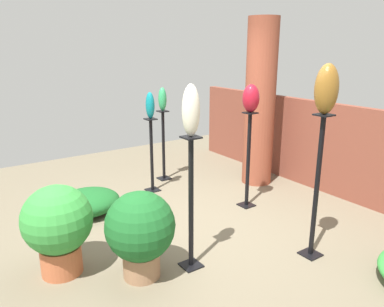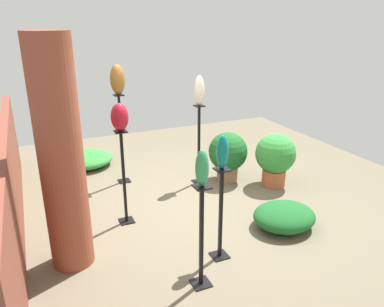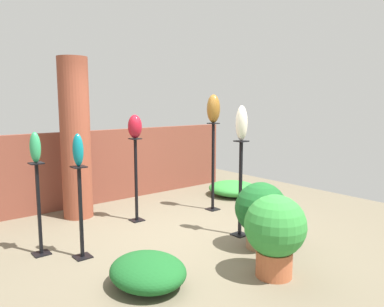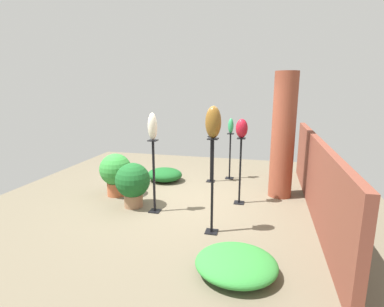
% 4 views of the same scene
% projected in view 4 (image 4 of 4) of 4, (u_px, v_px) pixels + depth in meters
% --- Properties ---
extents(ground_plane, '(8.00, 8.00, 0.00)m').
position_uv_depth(ground_plane, '(185.00, 201.00, 6.15)').
color(ground_plane, '#6B604C').
extents(brick_wall_back, '(5.60, 0.12, 1.37)m').
position_uv_depth(brick_wall_back, '(317.00, 178.00, 5.42)').
color(brick_wall_back, brown).
rests_on(brick_wall_back, ground).
extents(brick_pillar, '(0.48, 0.48, 2.61)m').
position_uv_depth(brick_pillar, '(283.00, 136.00, 6.19)').
color(brick_pillar, brown).
rests_on(brick_pillar, ground).
extents(pedestal_ivory, '(0.20, 0.20, 1.37)m').
position_uv_depth(pedestal_ivory, '(154.00, 179.00, 5.51)').
color(pedestal_ivory, black).
rests_on(pedestal_ivory, ground).
extents(pedestal_bronze, '(0.20, 0.20, 1.54)m').
position_uv_depth(pedestal_bronze, '(212.00, 190.00, 4.68)').
color(pedestal_bronze, black).
rests_on(pedestal_bronze, ground).
extents(pedestal_ruby, '(0.20, 0.20, 1.33)m').
position_uv_depth(pedestal_ruby, '(240.00, 174.00, 5.92)').
color(pedestal_ruby, black).
rests_on(pedestal_ruby, ground).
extents(pedestal_teal, '(0.20, 0.20, 1.14)m').
position_uv_depth(pedestal_teal, '(211.00, 161.00, 7.33)').
color(pedestal_teal, black).
rests_on(pedestal_teal, ground).
extents(pedestal_jade, '(0.20, 0.20, 1.17)m').
position_uv_depth(pedestal_jade, '(230.00, 158.00, 7.57)').
color(pedestal_jade, black).
rests_on(pedestal_jade, ground).
extents(art_vase_ivory, '(0.16, 0.17, 0.48)m').
position_uv_depth(art_vase_ivory, '(152.00, 127.00, 5.29)').
color(art_vase_ivory, beige).
rests_on(art_vase_ivory, pedestal_ivory).
extents(art_vase_bronze, '(0.22, 0.24, 0.48)m').
position_uv_depth(art_vase_bronze, '(213.00, 122.00, 4.45)').
color(art_vase_bronze, brown).
rests_on(art_vase_bronze, pedestal_bronze).
extents(art_vase_ruby, '(0.22, 0.23, 0.37)m').
position_uv_depth(art_vase_ruby, '(242.00, 128.00, 5.72)').
color(art_vase_ruby, maroon).
rests_on(art_vase_ruby, pedestal_ruby).
extents(art_vase_teal, '(0.13, 0.13, 0.39)m').
position_uv_depth(art_vase_teal, '(211.00, 128.00, 7.15)').
color(art_vase_teal, '#0F727A').
rests_on(art_vase_teal, pedestal_teal).
extents(art_vase_jade, '(0.13, 0.14, 0.37)m').
position_uv_depth(art_vase_jade, '(231.00, 126.00, 7.39)').
color(art_vase_jade, '#2D9356').
rests_on(art_vase_jade, pedestal_jade).
extents(potted_plant_mid_left, '(0.68, 0.68, 0.91)m').
position_uv_depth(potted_plant_mid_left, '(116.00, 172.00, 6.39)').
color(potted_plant_mid_left, '#B25B38').
rests_on(potted_plant_mid_left, ground).
extents(potted_plant_front_left, '(0.67, 0.67, 0.87)m').
position_uv_depth(potted_plant_front_left, '(133.00, 182.00, 5.78)').
color(potted_plant_front_left, '#936B4C').
rests_on(potted_plant_front_left, ground).
extents(foliage_bed_east, '(0.96, 1.03, 0.28)m').
position_uv_depth(foliage_bed_east, '(236.00, 264.00, 3.73)').
color(foliage_bed_east, '#338C38').
rests_on(foliage_bed_east, ground).
extents(foliage_bed_west, '(0.76, 0.87, 0.32)m').
position_uv_depth(foliage_bed_west, '(165.00, 175.00, 7.45)').
color(foliage_bed_west, '#195923').
rests_on(foliage_bed_west, ground).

